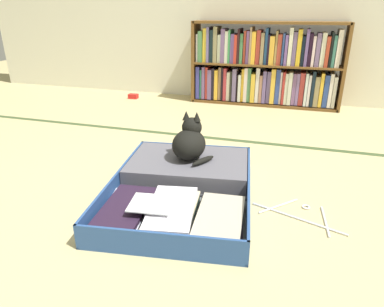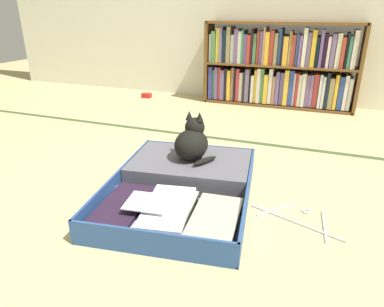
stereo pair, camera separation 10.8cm
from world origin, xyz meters
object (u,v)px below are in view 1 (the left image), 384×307
object	(u,v)px
bookshelf	(264,67)
black_cat	(190,142)
open_suitcase	(183,183)
clothes_hanger	(300,214)
small_red_pouch	(133,96)

from	to	relation	value
bookshelf	black_cat	size ratio (longest dim) A/B	5.52
open_suitcase	black_cat	bearing A→B (deg)	96.18
black_cat	clothes_hanger	xyz separation A→B (m)	(0.64, -0.26, -0.21)
bookshelf	open_suitcase	distance (m)	2.08
bookshelf	black_cat	bearing A→B (deg)	-96.86
open_suitcase	black_cat	size ratio (longest dim) A/B	3.90
open_suitcase	bookshelf	bearing A→B (deg)	84.38
open_suitcase	black_cat	distance (m)	0.26
clothes_hanger	small_red_pouch	distance (m)	2.65
clothes_hanger	bookshelf	bearing A→B (deg)	101.13
open_suitcase	small_red_pouch	distance (m)	2.22
bookshelf	black_cat	distance (m)	1.87
bookshelf	clothes_hanger	world-z (taller)	bookshelf
black_cat	small_red_pouch	world-z (taller)	black_cat
clothes_hanger	small_red_pouch	xyz separation A→B (m)	(-1.81, 1.93, 0.02)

